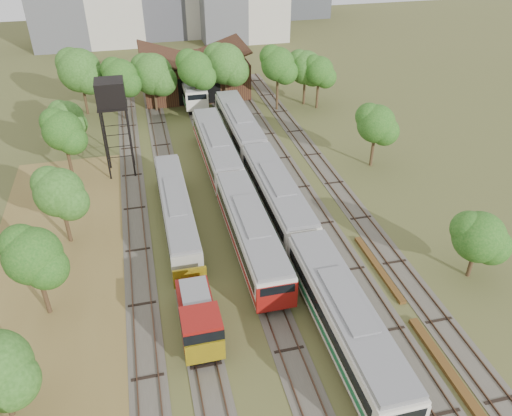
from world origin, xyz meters
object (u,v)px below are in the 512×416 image
object	(u,v)px
shunter_locomotive	(199,319)
water_tower	(111,96)
railcar_green_set	(277,196)
railcar_red_set	(231,186)

from	to	relation	value
shunter_locomotive	water_tower	bearing A→B (deg)	100.33
railcar_green_set	shunter_locomotive	bearing A→B (deg)	-124.63
railcar_red_set	water_tower	bearing A→B (deg)	138.41
railcar_red_set	railcar_green_set	world-z (taller)	railcar_green_set
railcar_green_set	water_tower	size ratio (longest dim) A/B	4.75
water_tower	railcar_green_set	bearing A→B (deg)	-40.61
water_tower	shunter_locomotive	bearing A→B (deg)	-79.67
railcar_red_set	railcar_green_set	xyz separation A→B (m)	(4.00, -3.10, 0.03)
railcar_green_set	shunter_locomotive	xyz separation A→B (m)	(-10.00, -14.48, -0.40)
railcar_red_set	shunter_locomotive	distance (m)	18.58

